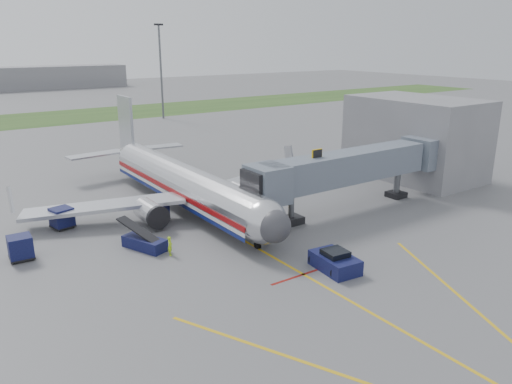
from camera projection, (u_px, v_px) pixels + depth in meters
ground at (272, 256)px, 40.38m from camera, size 400.00×400.00×0.00m
grass_strip at (32, 120)px, 111.13m from camera, size 300.00×25.00×0.01m
apron_markings at (335, 292)px, 34.56m from camera, size 21.52×50.00×0.01m
airliner at (184, 183)px, 51.60m from camera, size 32.10×35.67×10.25m
jet_bridge at (345, 168)px, 50.04m from camera, size 25.30×4.00×6.90m
terminal at (415, 138)px, 63.17m from camera, size 10.00×16.00×10.00m
light_mast_right at (161, 69)px, 109.88m from camera, size 2.00×0.44×20.40m
pushback_tug at (335, 262)px, 37.82m from camera, size 2.72×4.06×1.60m
baggage_cart_a at (159, 211)px, 48.37m from camera, size 1.64×1.64×1.70m
baggage_cart_b at (20, 248)px, 39.55m from camera, size 1.88×1.88×1.95m
baggage_cart_c at (62, 218)px, 46.24m from camera, size 2.16×2.16×1.95m
belt_loader at (144, 242)px, 41.73m from camera, size 2.95×4.84×2.30m
ground_power_cart at (265, 212)px, 49.28m from camera, size 1.35×0.93×1.05m
ramp_worker at (170, 246)px, 40.39m from camera, size 0.61×0.70×1.61m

